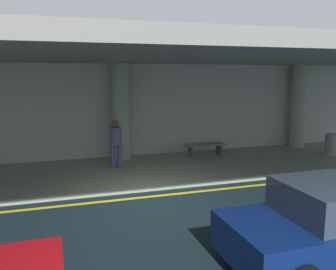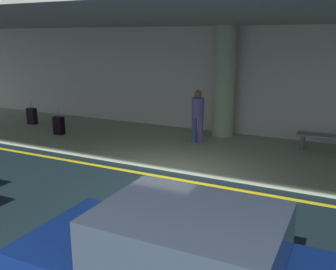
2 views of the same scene
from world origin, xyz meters
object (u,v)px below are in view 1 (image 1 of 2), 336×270
Objects in this scene: support_column_far_left at (121,112)px; traveler_with_luggage at (116,141)px; car_navy at (336,224)px; support_column_left_mid at (299,106)px; bench_metal at (205,147)px; trash_bin_steel at (332,145)px.

support_column_far_left reaches higher than traveler_with_luggage.
support_column_far_left reaches higher than car_navy.
support_column_left_mid is 10.36m from car_navy.
traveler_with_luggage is 1.05× the size of bench_metal.
support_column_far_left and support_column_left_mid have the same top height.
support_column_left_mid is 4.29× the size of trash_bin_steel.
support_column_left_mid reaches higher than traveler_with_luggage.
car_navy is at bearing -131.62° from trash_bin_steel.
support_column_far_left is at bearing 180.00° from support_column_left_mid.
car_navy reaches higher than trash_bin_steel.
traveler_with_luggage is (-8.44, -1.24, -0.86)m from support_column_left_mid.
support_column_far_left is 4.29× the size of trash_bin_steel.
traveler_with_luggage is (-0.44, -1.24, -0.86)m from support_column_far_left.
car_navy is 8.91m from trash_bin_steel.
trash_bin_steel is at bearing -177.27° from traveler_with_luggage.
car_navy is at bearing -123.45° from support_column_left_mid.
bench_metal is at bearing -7.91° from support_column_far_left.
bench_metal is at bearing -97.06° from car_navy.
bench_metal is 5.16m from trash_bin_steel.
trash_bin_steel reaches higher than bench_metal.
bench_metal is (-4.71, -0.46, -1.47)m from support_column_left_mid.
trash_bin_steel is (5.92, 6.66, -0.14)m from car_navy.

